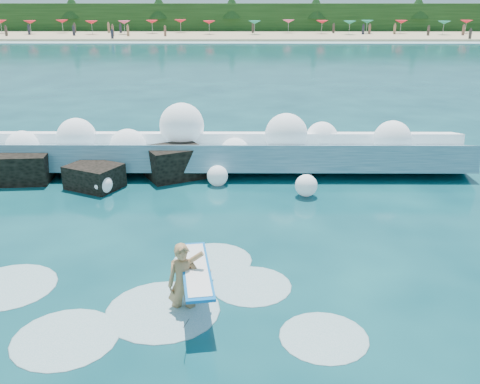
% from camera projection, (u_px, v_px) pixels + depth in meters
% --- Properties ---
extents(ground, '(200.00, 200.00, 0.00)m').
position_uv_depth(ground, '(181.00, 263.00, 13.73)').
color(ground, '#07333E').
rests_on(ground, ground).
extents(beach, '(140.00, 20.00, 0.40)m').
position_uv_depth(beach, '(233.00, 36.00, 86.80)').
color(beach, tan).
rests_on(beach, ground).
extents(wet_band, '(140.00, 5.00, 0.08)m').
position_uv_depth(wet_band, '(232.00, 42.00, 76.54)').
color(wet_band, silver).
rests_on(wet_band, ground).
extents(treeline, '(140.00, 4.00, 5.00)m').
position_uv_depth(treeline, '(234.00, 18.00, 95.38)').
color(treeline, black).
rests_on(treeline, ground).
extents(breaking_wave, '(20.12, 3.06, 1.73)m').
position_uv_depth(breaking_wave, '(205.00, 154.00, 20.94)').
color(breaking_wave, teal).
rests_on(breaking_wave, ground).
extents(rock_cluster, '(8.18, 3.36, 1.37)m').
position_uv_depth(rock_cluster, '(90.00, 169.00, 19.67)').
color(rock_cluster, black).
rests_on(rock_cluster, ground).
extents(surfer_with_board, '(1.13, 3.02, 1.87)m').
position_uv_depth(surfer_with_board, '(186.00, 281.00, 11.48)').
color(surfer_with_board, '#A97C4E').
rests_on(surfer_with_board, ground).
extents(wave_spray, '(15.63, 4.75, 2.57)m').
position_uv_depth(wave_spray, '(205.00, 139.00, 20.66)').
color(wave_spray, white).
rests_on(wave_spray, ground).
extents(surf_foam, '(9.19, 5.48, 0.13)m').
position_uv_depth(surf_foam, '(152.00, 301.00, 12.02)').
color(surf_foam, silver).
rests_on(surf_foam, ground).
extents(beach_umbrellas, '(112.37, 6.79, 0.50)m').
position_uv_depth(beach_umbrellas, '(233.00, 22.00, 87.70)').
color(beach_umbrellas, red).
rests_on(beach_umbrellas, ground).
extents(beachgoers, '(96.77, 12.79, 1.89)m').
position_uv_depth(beachgoers, '(315.00, 31.00, 83.75)').
color(beachgoers, '#3F332D').
rests_on(beachgoers, ground).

